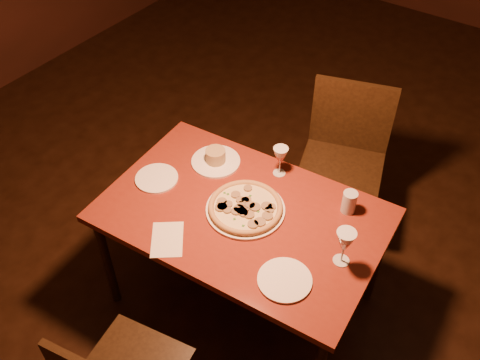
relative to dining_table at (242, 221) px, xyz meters
The scene contains 11 objects.
floor 0.72m from the dining_table, 50.33° to the left, with size 7.00×7.00×0.00m, color black.
dining_table is the anchor object (origin of this frame).
chair_far 0.81m from the dining_table, 80.47° to the left, with size 0.56×0.56×0.92m.
pizza_plate 0.08m from the dining_table, 77.89° to the left, with size 0.37×0.37×0.04m.
ramekin_saucer 0.38m from the dining_table, 146.30° to the left, with size 0.25×0.25×0.08m.
wine_glass_far 0.35m from the dining_table, 90.35° to the left, with size 0.07×0.07×0.16m, color #BB584D, non-canonical shape.
wine_glass_right 0.52m from the dining_table, ahead, with size 0.08×0.08×0.18m, color #BB584D, non-canonical shape.
water_tumbler 0.50m from the dining_table, 36.70° to the left, with size 0.07×0.07×0.11m, color silver.
side_plate_left 0.48m from the dining_table, behind, with size 0.21×0.21×0.01m, color white.
side_plate_near 0.42m from the dining_table, 30.59° to the right, with size 0.23×0.23×0.01m, color white.
menu_card 0.37m from the dining_table, 119.06° to the right, with size 0.14×0.20×0.00m, color white.
Camera 1 is at (0.72, -1.64, 2.50)m, focal length 40.00 mm.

